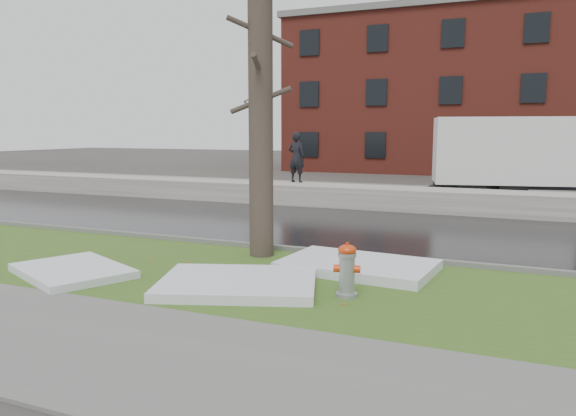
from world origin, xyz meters
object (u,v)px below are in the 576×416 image
at_px(fire_hydrant, 347,268).
at_px(worker, 296,157).
at_px(tree, 261,103).
at_px(box_truck, 530,157).

height_order(fire_hydrant, worker, worker).
bearing_deg(fire_hydrant, worker, 103.05).
distance_m(tree, worker, 9.55).
bearing_deg(fire_hydrant, box_truck, 66.92).
bearing_deg(tree, fire_hydrant, -40.15).
distance_m(box_truck, worker, 8.84).
relative_size(fire_hydrant, worker, 0.47).
height_order(fire_hydrant, tree, tree).
xyz_separation_m(fire_hydrant, box_truck, (2.58, 14.75, 1.17)).
distance_m(tree, box_truck, 13.68).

